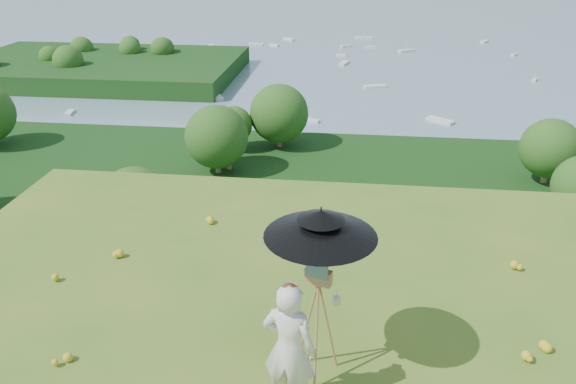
# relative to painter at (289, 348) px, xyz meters

# --- Properties ---
(forest_slope) EXTENTS (140.00, 56.00, 22.00)m
(forest_slope) POSITION_rel_painter_xyz_m (1.09, 34.13, -29.79)
(forest_slope) COLOR #0E340E
(forest_slope) RESTS_ON bay_water
(shoreline_tier) EXTENTS (170.00, 28.00, 8.00)m
(shoreline_tier) POSITION_rel_painter_xyz_m (1.09, 74.13, -36.79)
(shoreline_tier) COLOR #655E51
(shoreline_tier) RESTS_ON bay_water
(bay_water) EXTENTS (700.00, 700.00, 0.00)m
(bay_water) POSITION_rel_painter_xyz_m (1.09, 239.13, -34.79)
(bay_water) COLOR slate
(bay_water) RESTS_ON ground
(peninsula) EXTENTS (90.00, 60.00, 12.00)m
(peninsula) POSITION_rel_painter_xyz_m (-73.91, 154.13, -29.79)
(peninsula) COLOR #0E340E
(peninsula) RESTS_ON bay_water
(slope_trees) EXTENTS (110.00, 50.00, 6.00)m
(slope_trees) POSITION_rel_painter_xyz_m (1.09, 34.13, -15.79)
(slope_trees) COLOR #285419
(slope_trees) RESTS_ON forest_slope
(harbor_town) EXTENTS (110.00, 22.00, 5.00)m
(harbor_town) POSITION_rel_painter_xyz_m (1.09, 74.13, -30.29)
(harbor_town) COLOR silver
(harbor_town) RESTS_ON shoreline_tier
(moored_boats) EXTENTS (140.00, 140.00, 0.70)m
(moored_boats) POSITION_rel_painter_xyz_m (-11.41, 160.13, -34.44)
(moored_boats) COLOR white
(moored_boats) RESTS_ON bay_water
(painter) EXTENTS (0.65, 0.50, 1.58)m
(painter) POSITION_rel_painter_xyz_m (0.00, 0.00, 0.00)
(painter) COLOR silver
(painter) RESTS_ON ground
(field_easel) EXTENTS (0.73, 0.73, 1.54)m
(field_easel) POSITION_rel_painter_xyz_m (0.25, 0.56, -0.02)
(field_easel) COLOR #AF6E49
(field_easel) RESTS_ON ground
(sun_umbrella) EXTENTS (1.35, 1.35, 0.89)m
(sun_umbrella) POSITION_rel_painter_xyz_m (0.26, 0.59, 0.92)
(sun_umbrella) COLOR black
(sun_umbrella) RESTS_ON field_easel
(painter_cap) EXTENTS (0.22, 0.25, 0.10)m
(painter_cap) POSITION_rel_painter_xyz_m (0.00, 0.00, 0.75)
(painter_cap) COLOR #E4807D
(painter_cap) RESTS_ON painter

